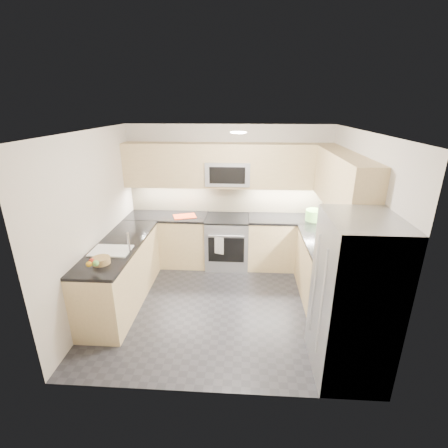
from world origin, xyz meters
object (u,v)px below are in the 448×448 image
refrigerator (353,299)px  fruit_basket (101,261)px  gas_range (227,242)px  microwave (228,173)px  utensil_bowl (315,215)px  cutting_board (185,216)px

refrigerator → fruit_basket: refrigerator is taller
gas_range → fruit_basket: size_ratio=4.10×
microwave → utensil_bowl: 1.66m
cutting_board → fruit_basket: size_ratio=1.74×
gas_range → fruit_basket: (-1.48, -1.88, 0.53)m
microwave → utensil_bowl: size_ratio=2.40×
cutting_board → utensil_bowl: bearing=-1.2°
utensil_bowl → gas_range: bearing=177.3°
fruit_basket → microwave: bearing=53.5°
microwave → refrigerator: microwave is taller
microwave → fruit_basket: microwave is taller
gas_range → utensil_bowl: size_ratio=2.88×
microwave → fruit_basket: 2.59m
microwave → fruit_basket: size_ratio=3.42×
gas_range → utensil_bowl: bearing=-2.7°
gas_range → fruit_basket: bearing=-128.3°
cutting_board → gas_range: bearing=2.0°
gas_range → microwave: (0.00, 0.12, 1.24)m
utensil_bowl → microwave: bearing=172.5°
microwave → refrigerator: size_ratio=0.42×
cutting_board → fruit_basket: (-0.72, -1.85, 0.03)m
utensil_bowl → fruit_basket: 3.49m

